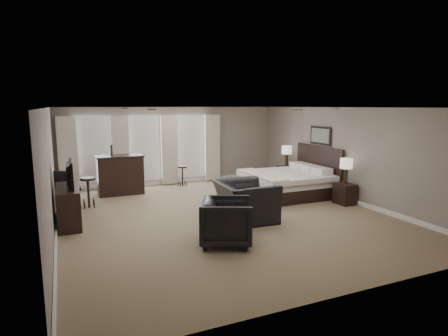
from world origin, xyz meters
name	(u,v)px	position (x,y,z in m)	size (l,w,h in m)	color
room	(223,163)	(0.00, 0.00, 1.30)	(7.60, 8.60, 2.64)	#78664C
window_bay	(145,150)	(-1.00, 4.11, 1.20)	(5.25, 0.20, 2.30)	silver
bed	(288,172)	(2.58, 1.13, 0.72)	(2.25, 2.15, 1.43)	silver
nightstand_near	(345,194)	(3.47, -0.32, 0.28)	(0.42, 0.52, 0.56)	black
nightstand_far	(286,175)	(3.47, 2.58, 0.30)	(0.45, 0.56, 0.61)	black
lamp_near	(346,171)	(3.47, -0.32, 0.91)	(0.33, 0.33, 0.69)	beige
lamp_far	(287,156)	(3.47, 2.58, 0.96)	(0.34, 0.34, 0.70)	beige
wall_art	(320,136)	(3.70, 1.13, 1.75)	(0.04, 0.96, 0.56)	slate
dresser	(68,206)	(-3.45, 0.74, 0.43)	(0.48, 1.48, 0.86)	black
tv	(67,184)	(-3.45, 0.74, 0.93)	(1.03, 0.59, 0.14)	black
armchair_near	(245,195)	(0.35, -0.51, 0.60)	(1.38, 0.89, 1.20)	black
armchair_far	(227,219)	(-0.69, -1.76, 0.49)	(0.95, 0.89, 0.98)	black
bar_counter	(120,175)	(-1.94, 3.32, 0.59)	(1.36, 0.71, 1.19)	black
bar_stool_left	(88,193)	(-2.94, 2.09, 0.40)	(0.38, 0.38, 0.80)	black
bar_stool_right	(182,176)	(0.11, 3.64, 0.34)	(0.32, 0.32, 0.68)	black
desk_chair	(68,190)	(-3.42, 2.09, 0.52)	(0.53, 0.53, 1.05)	black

